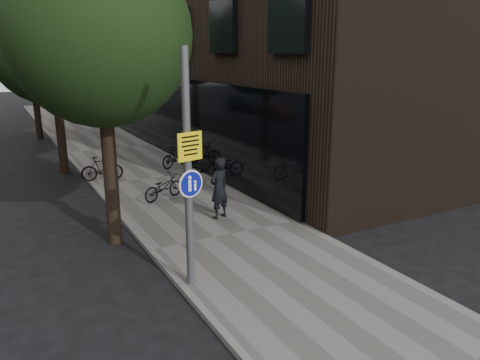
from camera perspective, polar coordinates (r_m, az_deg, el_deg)
ground at (r=10.17m, az=6.52°, el=-13.55°), size 120.00×120.00×0.00m
sidewalk at (r=18.71m, az=-10.57°, el=0.09°), size 4.50×60.00×0.12m
curb_edge at (r=18.18m, az=-17.31°, el=-0.78°), size 0.15×60.00×0.13m
street_tree_near at (r=12.17m, az=-16.44°, el=15.75°), size 4.40×4.40×7.50m
street_tree_mid at (r=20.55m, az=-21.80°, el=14.90°), size 5.00×5.00×7.80m
street_tree_far at (r=29.49m, az=-24.12°, el=14.48°), size 5.00×5.00×7.80m
signpost at (r=9.41m, az=-6.38°, el=1.07°), size 0.56×0.16×4.89m
pedestrian at (r=13.73m, az=-2.57°, el=-1.00°), size 0.78×0.64×1.83m
parked_bike_facade_near at (r=18.04m, az=-4.18°, el=1.48°), size 1.81×0.74×0.93m
parked_bike_facade_far at (r=20.16m, az=-7.79°, el=2.86°), size 1.62×1.00×0.94m
parked_bike_curb_near at (r=15.83m, az=-9.33°, el=-0.85°), size 1.68×1.10×0.83m
parked_bike_curb_far at (r=18.66m, az=-16.47°, el=1.36°), size 1.62×0.71×0.94m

